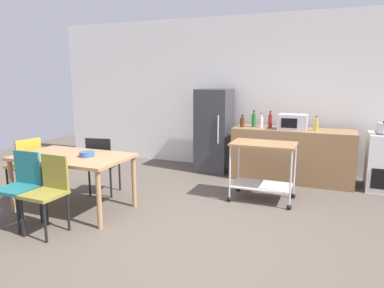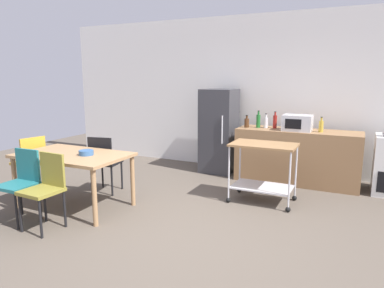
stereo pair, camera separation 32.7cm
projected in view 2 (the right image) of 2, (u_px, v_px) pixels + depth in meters
ground_plane at (178, 232)px, 4.08m from camera, size 12.00×12.00×0.00m
back_wall at (256, 94)px, 6.64m from camera, size 8.40×0.12×2.90m
kitchen_counter at (297, 156)px, 5.92m from camera, size 2.00×0.64×0.90m
dining_table at (73, 159)px, 4.76m from camera, size 1.50×0.90×0.75m
chair_olive at (46, 186)px, 4.11m from camera, size 0.42×0.42×0.89m
chair_teal at (21, 180)px, 4.32m from camera, size 0.41×0.41×0.89m
chair_black at (104, 160)px, 5.36m from camera, size 0.47×0.47×0.89m
chair_mustard at (30, 161)px, 5.32m from camera, size 0.48×0.48×0.89m
refrigerator at (219, 131)px, 6.56m from camera, size 0.60×0.63×1.55m
kitchen_cart at (263, 163)px, 4.97m from camera, size 0.91×0.57×0.85m
bottle_sesame_oil at (247, 123)px, 6.13m from camera, size 0.08×0.08×0.22m
bottle_olive_oil at (258, 121)px, 6.10m from camera, size 0.07×0.07×0.30m
bottle_wine at (266, 122)px, 6.06m from camera, size 0.07×0.07×0.25m
bottle_vinegar at (275, 121)px, 6.02m from camera, size 0.07×0.07×0.29m
microwave at (297, 123)px, 5.74m from camera, size 0.46×0.35×0.26m
bottle_hot_sauce at (321, 126)px, 5.61m from camera, size 0.07×0.07×0.25m
fruit_bowl at (86, 153)px, 4.66m from camera, size 0.19×0.19×0.06m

